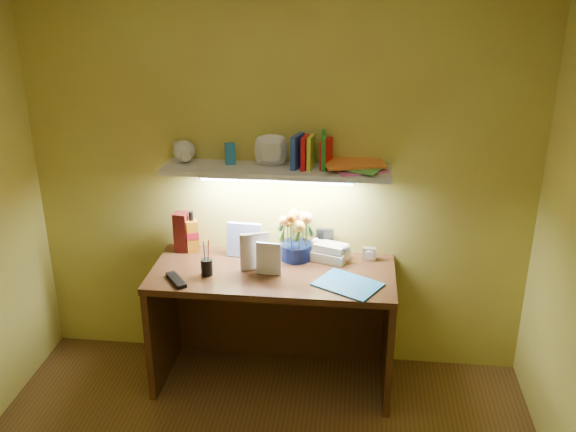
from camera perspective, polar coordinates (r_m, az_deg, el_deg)
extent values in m
cube|color=#33200E|center=(3.88, -1.33, -9.86)|extent=(1.40, 0.60, 0.75)
cube|color=silver|center=(3.84, 7.24, -3.34)|extent=(0.08, 0.05, 0.08)
cube|color=#511311|center=(3.95, -9.44, -1.41)|extent=(0.09, 0.09, 0.25)
cylinder|color=black|center=(3.65, -7.26, -4.05)|extent=(0.07, 0.07, 0.16)
cube|color=black|center=(3.63, -9.91, -5.62)|extent=(0.16, 0.19, 0.02)
cube|color=#2270AE|center=(3.56, 5.34, -6.07)|extent=(0.41, 0.38, 0.01)
imported|color=beige|center=(3.66, -4.29, -3.29)|extent=(0.17, 0.07, 0.23)
imported|color=silver|center=(3.63, -2.84, -3.71)|extent=(0.14, 0.03, 0.20)
cube|color=silver|center=(3.65, -1.09, 4.07)|extent=(1.30, 0.25, 0.03)
imported|color=silver|center=(3.73, -9.58, 5.23)|extent=(0.14, 0.14, 0.10)
imported|color=silver|center=(3.72, -9.07, 5.14)|extent=(0.12, 0.12, 0.09)
imported|color=silver|center=(3.63, -1.50, 4.60)|extent=(0.22, 0.22, 0.05)
cube|color=silver|center=(3.79, -9.67, 5.61)|extent=(0.06, 0.05, 0.12)
cube|color=#2270AE|center=(3.71, -5.18, 5.54)|extent=(0.07, 0.06, 0.12)
cube|color=red|center=(3.61, 1.51, 5.65)|extent=(0.04, 0.13, 0.18)
cube|color=yellow|center=(3.61, 2.05, 5.68)|extent=(0.04, 0.12, 0.19)
cube|color=#233FA3|center=(3.62, 0.83, 5.77)|extent=(0.07, 0.14, 0.19)
cube|color=#207629|center=(3.61, 3.17, 5.86)|extent=(0.03, 0.14, 0.21)
cube|color=red|center=(3.61, 3.42, 5.54)|extent=(0.07, 0.12, 0.17)
cube|color=pink|center=(3.63, 6.37, 4.19)|extent=(0.32, 0.28, 0.01)
cube|color=#57BE50|center=(3.65, 5.96, 4.54)|extent=(0.38, 0.33, 0.01)
cube|color=orange|center=(3.65, 5.79, 4.81)|extent=(0.39, 0.33, 0.01)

